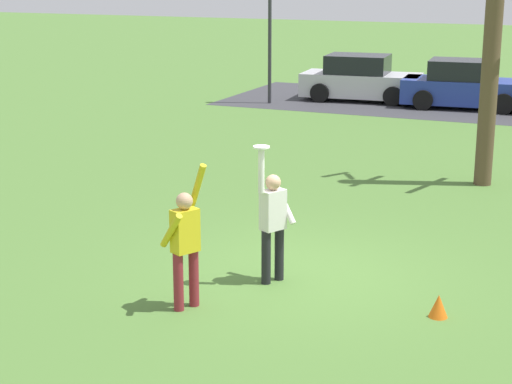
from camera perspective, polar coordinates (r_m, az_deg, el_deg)
ground_plane at (r=13.14m, az=3.25°, el=-5.50°), size 120.00×120.00×0.00m
person_catcher at (r=12.50m, az=1.14°, el=-1.81°), size 0.51×0.59×2.08m
person_defender at (r=11.57m, az=-4.77°, el=-3.26°), size 0.60×0.66×2.04m
frisbee_disc at (r=12.08m, az=0.36°, el=3.04°), size 0.24×0.24×0.02m
parked_car_silver at (r=30.25m, az=7.03°, el=7.50°), size 4.23×2.30×1.59m
parked_car_blue at (r=29.23m, az=13.84°, el=6.92°), size 4.23×2.30×1.59m
parking_strip at (r=29.67m, az=14.00°, el=5.61°), size 16.55×6.40×0.01m
bare_tree_tall at (r=18.60m, az=15.72°, el=10.31°), size 1.80×1.71×6.93m
lamppost_by_lot at (r=29.19m, az=0.93°, el=11.01°), size 0.28×0.28×4.26m
field_cone_orange at (r=11.77m, az=12.15°, el=-7.48°), size 0.26×0.26×0.32m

